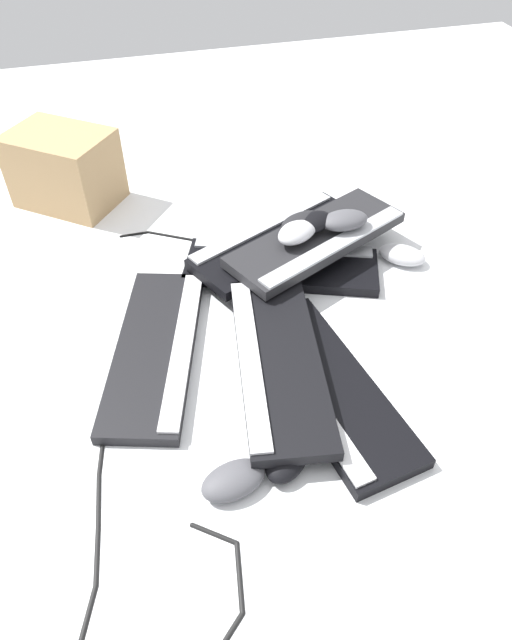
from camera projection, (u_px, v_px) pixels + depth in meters
ground_plane at (266, 311)px, 1.23m from camera, size 3.20×3.20×0.00m
keyboard_0 at (157, 348)px, 1.13m from camera, size 0.27×0.46×0.03m
keyboard_1 at (327, 385)px, 1.06m from camera, size 0.22×0.46×0.03m
keyboard_2 at (282, 266)px, 1.32m from camera, size 0.46×0.30×0.03m
keyboard_3 at (278, 360)px, 1.07m from camera, size 0.22×0.46×0.03m
keyboard_4 at (279, 240)px, 1.34m from camera, size 0.46×0.32×0.03m
keyboard_5 at (318, 239)px, 1.29m from camera, size 0.46×0.32×0.03m
mouse_0 at (402, 255)px, 1.34m from camera, size 0.13×0.12×0.04m
mouse_1 at (298, 231)px, 1.25m from camera, size 0.13×0.12×0.04m
mouse_2 at (234, 480)px, 0.91m from camera, size 0.12×0.09×0.04m
mouse_3 at (287, 456)px, 0.94m from camera, size 0.12×0.13×0.04m
mouse_4 at (304, 223)px, 1.28m from camera, size 0.12×0.09×0.04m
mouse_5 at (310, 223)px, 1.28m from camera, size 0.12×0.09×0.04m
mouse_6 at (344, 220)px, 1.28m from camera, size 0.11×0.07×0.04m
cable_0 at (234, 246)px, 1.39m from camera, size 0.53×0.26×0.01m
cable_1 at (144, 562)px, 0.83m from camera, size 0.24×0.47×0.01m
cardboard_box at (65, 169)px, 1.48m from camera, size 0.31×0.30×0.19m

